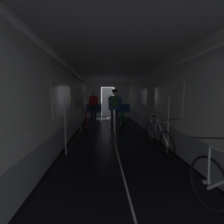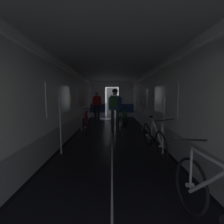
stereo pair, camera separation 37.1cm
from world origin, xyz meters
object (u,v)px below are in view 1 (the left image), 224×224
(bench_seat_far_left, at_px, (94,110))
(bicycle_white, at_px, (158,137))
(person_cyclist_aisle, at_px, (115,105))
(person_standing_near_bench, at_px, (93,104))
(bicycle_green_in_aisle, at_px, (122,121))
(bicycle_red, at_px, (86,124))
(bench_seat_far_right, at_px, (123,110))

(bench_seat_far_left, height_order, bicycle_white, bench_seat_far_left)
(person_cyclist_aisle, height_order, person_standing_near_bench, person_cyclist_aisle)
(bicycle_green_in_aisle, bearing_deg, bicycle_red, -162.76)
(bicycle_red, height_order, person_cyclist_aisle, person_cyclist_aisle)
(bench_seat_far_right, bearing_deg, bicycle_white, -88.43)
(bicycle_white, xyz_separation_m, bicycle_red, (-2.07, 2.09, -0.00))
(bench_seat_far_right, bearing_deg, person_standing_near_bench, -168.17)
(bench_seat_far_left, bearing_deg, bench_seat_far_right, 0.00)
(bench_seat_far_right, bearing_deg, bicycle_green_in_aisle, -97.59)
(bench_seat_far_right, height_order, bicycle_white, bench_seat_far_right)
(bench_seat_far_right, height_order, person_cyclist_aisle, person_cyclist_aisle)
(bicycle_white, height_order, person_cyclist_aisle, person_cyclist_aisle)
(bicycle_red, xyz_separation_m, person_cyclist_aisle, (1.13, 0.19, 0.69))
(bicycle_red, distance_m, bicycle_green_in_aisle, 1.53)
(bicycle_red, relative_size, bicycle_green_in_aisle, 1.03)
(person_cyclist_aisle, relative_size, person_standing_near_bench, 1.03)
(bicycle_green_in_aisle, bearing_deg, bench_seat_far_right, 82.41)
(bench_seat_far_left, xyz_separation_m, bicycle_red, (-0.11, -3.77, -0.19))
(bench_seat_far_left, xyz_separation_m, bicycle_white, (1.96, -5.87, -0.19))
(bicycle_white, xyz_separation_m, person_cyclist_aisle, (-0.94, 2.29, 0.69))
(bicycle_green_in_aisle, bearing_deg, person_cyclist_aisle, -142.26)
(bicycle_green_in_aisle, relative_size, person_standing_near_bench, 0.98)
(bench_seat_far_left, relative_size, bench_seat_far_right, 1.00)
(bicycle_white, relative_size, bicycle_red, 1.00)
(bicycle_white, bearing_deg, bicycle_green_in_aisle, 103.31)
(bicycle_red, relative_size, person_standing_near_bench, 1.00)
(bench_seat_far_right, xyz_separation_m, bicycle_green_in_aisle, (-0.44, -3.32, -0.18))
(bench_seat_far_left, relative_size, bicycle_green_in_aisle, 0.59)
(bicycle_white, bearing_deg, bicycle_red, 134.64)
(bicycle_white, relative_size, bicycle_green_in_aisle, 1.03)
(bench_seat_far_left, distance_m, bench_seat_far_right, 1.80)
(bicycle_white, distance_m, bicycle_red, 2.94)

